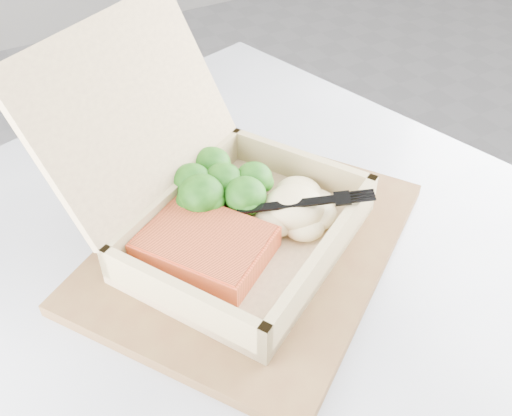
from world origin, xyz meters
TOP-DOWN VIEW (x-y plane):
  - floor at (0.00, 0.00)m, footprint 4.00×4.00m
  - cafe_table at (-0.58, -0.27)m, footprint 0.94×0.94m
  - serving_tray at (-0.55, -0.25)m, footprint 0.44×0.42m
  - takeout_container at (-0.58, -0.21)m, footprint 0.34×0.36m
  - salmon_fillet at (-0.60, -0.25)m, footprint 0.15×0.15m
  - broccoli_pile at (-0.55, -0.19)m, footprint 0.12×0.12m
  - mashed_potatoes at (-0.50, -0.25)m, footprint 0.11×0.09m
  - plastic_fork at (-0.53, -0.25)m, footprint 0.14×0.08m
  - receipt at (-0.56, -0.07)m, footprint 0.09×0.16m

SIDE VIEW (x-z plane):
  - floor at x=0.00m, z-range 0.00..0.00m
  - cafe_table at x=-0.58m, z-range 0.17..0.89m
  - receipt at x=-0.56m, z-range 0.72..0.72m
  - serving_tray at x=-0.55m, z-range 0.72..0.73m
  - salmon_fillet at x=-0.60m, z-range 0.74..0.77m
  - mashed_potatoes at x=-0.50m, z-range 0.74..0.78m
  - broccoli_pile at x=-0.55m, z-range 0.74..0.78m
  - plastic_fork at x=-0.53m, z-range 0.77..0.78m
  - takeout_container at x=-0.58m, z-range 0.68..0.89m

